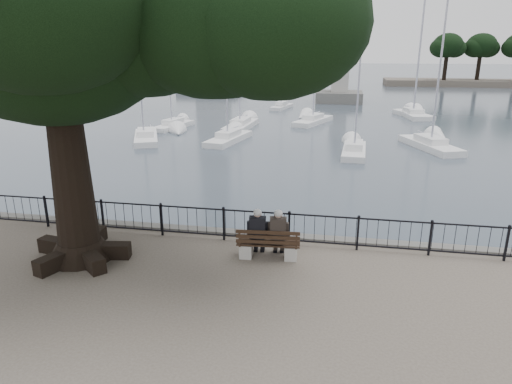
% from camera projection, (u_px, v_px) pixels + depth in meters
% --- Properties ---
extents(harbor, '(260.00, 260.00, 1.20)m').
position_uv_depth(harbor, '(259.00, 250.00, 14.49)').
color(harbor, '#52504C').
rests_on(harbor, ground).
extents(railing, '(22.06, 0.06, 1.00)m').
position_uv_depth(railing, '(256.00, 225.00, 13.70)').
color(railing, black).
rests_on(railing, ground).
extents(bench, '(1.79, 0.66, 0.92)m').
position_uv_depth(bench, '(268.00, 248.00, 12.72)').
color(bench, '#A19F98').
rests_on(bench, ground).
extents(person_left, '(0.44, 0.75, 1.47)m').
position_uv_depth(person_left, '(258.00, 234.00, 12.74)').
color(person_left, black).
rests_on(person_left, ground).
extents(person_right, '(0.44, 0.75, 1.47)m').
position_uv_depth(person_right, '(278.00, 235.00, 12.68)').
color(person_right, black).
rests_on(person_right, ground).
extents(tree, '(12.33, 8.61, 10.06)m').
position_uv_depth(tree, '(89.00, 5.00, 10.82)').
color(tree, black).
rests_on(tree, ground).
extents(lighthouse, '(9.33, 9.33, 28.77)m').
position_uv_depth(lighthouse, '(211.00, 10.00, 69.41)').
color(lighthouse, '#52504C').
rests_on(lighthouse, ground).
extents(lion_monument, '(5.72, 5.72, 8.51)m').
position_uv_depth(lion_monument, '(340.00, 85.00, 57.63)').
color(lion_monument, '#52504C').
rests_on(lion_monument, ground).
extents(sailboat_a, '(3.77, 5.97, 11.44)m').
position_uv_depth(sailboat_a, '(146.00, 136.00, 34.04)').
color(sailboat_a, white).
rests_on(sailboat_a, ground).
extents(sailboat_b, '(2.53, 5.77, 12.59)m').
position_uv_depth(sailboat_b, '(229.00, 137.00, 33.60)').
color(sailboat_b, white).
rests_on(sailboat_b, ground).
extents(sailboat_c, '(1.67, 5.22, 11.08)m').
position_uv_depth(sailboat_c, '(354.00, 149.00, 29.71)').
color(sailboat_c, white).
rests_on(sailboat_c, ground).
extents(sailboat_d, '(3.71, 6.22, 10.92)m').
position_uv_depth(sailboat_d, '(430.00, 144.00, 31.35)').
color(sailboat_d, white).
rests_on(sailboat_d, ground).
extents(sailboat_e, '(2.36, 5.21, 10.42)m').
position_uv_depth(sailboat_e, '(173.00, 125.00, 39.21)').
color(sailboat_e, white).
rests_on(sailboat_e, ground).
extents(sailboat_f, '(3.51, 6.06, 12.72)m').
position_uv_depth(sailboat_f, '(313.00, 120.00, 41.71)').
color(sailboat_f, white).
rests_on(sailboat_f, ground).
extents(sailboat_g, '(3.58, 6.00, 11.65)m').
position_uv_depth(sailboat_g, '(413.00, 113.00, 45.73)').
color(sailboat_g, white).
rests_on(sailboat_g, ground).
extents(sailboat_h, '(2.21, 4.80, 10.50)m').
position_uv_depth(sailboat_h, '(282.00, 106.00, 51.92)').
color(sailboat_h, white).
rests_on(sailboat_h, ground).
extents(sailboat_i, '(2.56, 6.19, 13.93)m').
position_uv_depth(sailboat_i, '(412.00, 113.00, 45.64)').
color(sailboat_i, white).
rests_on(sailboat_i, ground).
extents(sailboat_j, '(2.04, 6.22, 12.52)m').
position_uv_depth(sailboat_j, '(241.00, 124.00, 39.15)').
color(sailboat_j, white).
rests_on(sailboat_j, ground).
extents(far_shore, '(30.00, 8.60, 9.18)m').
position_uv_depth(far_shore, '(477.00, 63.00, 80.63)').
color(far_shore, '#524A40').
rests_on(far_shore, ground).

